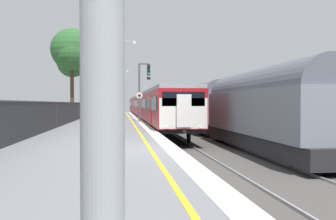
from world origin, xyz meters
name	(u,v)px	position (x,y,z in m)	size (l,w,h in m)	color
ground	(233,164)	(2.64, 0.00, -0.61)	(17.40, 110.00, 1.21)	slate
commuter_train_at_platform	(146,106)	(2.10, 37.64, 1.27)	(2.83, 61.38, 3.81)	maroon
freight_train_adjacent_track	(224,106)	(6.10, 13.13, 1.37)	(2.60, 28.56, 4.35)	#232326
signal_gantry	(142,85)	(0.61, 20.52, 3.25)	(1.10, 0.24, 5.22)	#47474C
speed_limit_sign	(139,103)	(0.25, 18.49, 1.63)	(0.59, 0.08, 2.55)	#59595B
platform_lamp_mid	(119,76)	(-1.41, 9.73, 3.23)	(2.00, 0.20, 5.46)	#93999E
platform_lamp_far	(120,89)	(-1.41, 30.88, 3.29)	(2.00, 0.20, 5.56)	#93999E
background_tree_left	(71,63)	(-7.38, 34.08, 6.61)	(3.77, 3.77, 8.61)	#473323
background_tree_centre	(72,51)	(-6.33, 26.32, 6.99)	(4.37, 4.45, 9.38)	#473323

